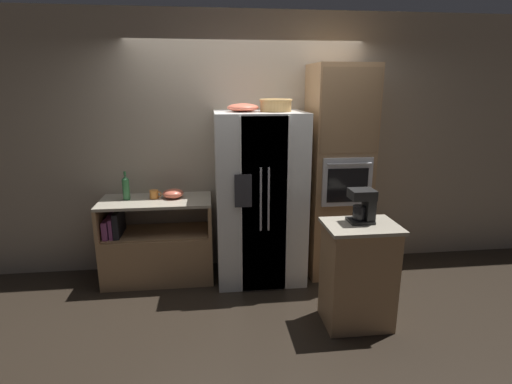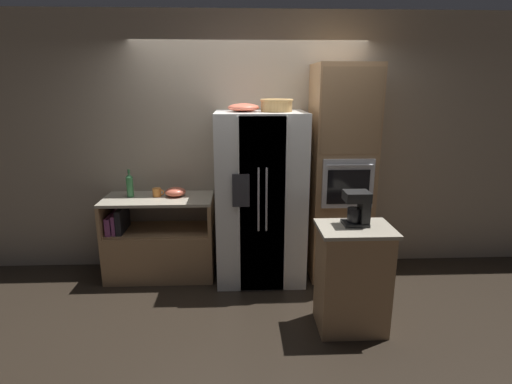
% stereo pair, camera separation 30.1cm
% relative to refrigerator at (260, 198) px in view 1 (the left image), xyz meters
% --- Properties ---
extents(ground_plane, '(20.00, 20.00, 0.00)m').
position_rel_refrigerator_xyz_m(ground_plane, '(-0.10, -0.09, -0.89)').
color(ground_plane, black).
extents(wall_back, '(12.00, 0.06, 2.80)m').
position_rel_refrigerator_xyz_m(wall_back, '(-0.10, 0.40, 0.51)').
color(wall_back, tan).
rests_on(wall_back, ground_plane).
extents(counter_left, '(1.15, 0.56, 0.89)m').
position_rel_refrigerator_xyz_m(counter_left, '(-1.10, 0.08, -0.57)').
color(counter_left, '#A87F56').
rests_on(counter_left, ground_plane).
extents(refrigerator, '(0.91, 0.75, 1.79)m').
position_rel_refrigerator_xyz_m(refrigerator, '(0.00, 0.00, 0.00)').
color(refrigerator, white).
rests_on(refrigerator, ground_plane).
extents(wall_oven, '(0.62, 0.67, 2.25)m').
position_rel_refrigerator_xyz_m(wall_oven, '(0.85, 0.06, 0.24)').
color(wall_oven, '#A87F56').
rests_on(wall_oven, ground_plane).
extents(island_counter, '(0.61, 0.46, 0.92)m').
position_rel_refrigerator_xyz_m(island_counter, '(0.73, -1.00, -0.43)').
color(island_counter, '#A87F56').
rests_on(island_counter, ground_plane).
extents(wicker_basket, '(0.33, 0.33, 0.12)m').
position_rel_refrigerator_xyz_m(wicker_basket, '(0.16, -0.01, 0.96)').
color(wicker_basket, tan).
rests_on(wicker_basket, refrigerator).
extents(fruit_bowl, '(0.31, 0.31, 0.08)m').
position_rel_refrigerator_xyz_m(fruit_bowl, '(-0.17, 0.00, 0.93)').
color(fruit_bowl, '#DB664C').
rests_on(fruit_bowl, refrigerator).
extents(bottle_tall, '(0.07, 0.07, 0.30)m').
position_rel_refrigerator_xyz_m(bottle_tall, '(-1.38, 0.13, 0.12)').
color(bottle_tall, '#33723F').
rests_on(bottle_tall, counter_left).
extents(mug, '(0.12, 0.09, 0.09)m').
position_rel_refrigerator_xyz_m(mug, '(-1.10, 0.13, 0.04)').
color(mug, orange).
rests_on(mug, counter_left).
extents(mixing_bowl, '(0.22, 0.22, 0.10)m').
position_rel_refrigerator_xyz_m(mixing_bowl, '(-0.91, 0.13, 0.04)').
color(mixing_bowl, '#DB664C').
rests_on(mixing_bowl, counter_left).
extents(coffee_maker, '(0.20, 0.18, 0.28)m').
position_rel_refrigerator_xyz_m(coffee_maker, '(0.76, -0.94, 0.18)').
color(coffee_maker, black).
rests_on(coffee_maker, island_counter).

